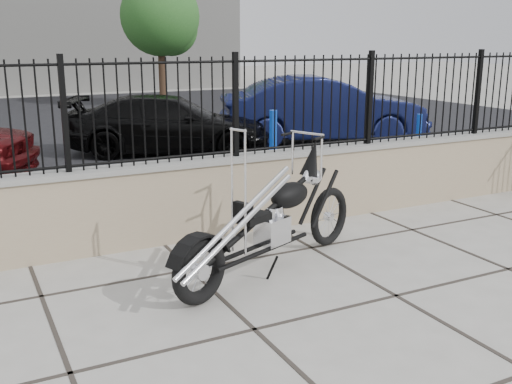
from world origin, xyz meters
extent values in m
plane|color=#99968E|center=(0.00, 0.00, 0.00)|extent=(90.00, 90.00, 0.00)
plane|color=black|center=(0.00, 12.50, 0.00)|extent=(30.00, 30.00, 0.00)
cube|color=gray|center=(0.00, 2.50, 0.48)|extent=(14.00, 0.36, 0.96)
cube|color=black|center=(0.00, 2.50, 1.56)|extent=(14.00, 0.08, 1.20)
imported|color=black|center=(1.98, 7.90, 0.61)|extent=(4.53, 3.35, 1.22)
imported|color=#10163D|center=(5.55, 7.56, 0.77)|extent=(4.92, 3.01, 1.53)
cylinder|color=#0B41AB|center=(2.99, 5.22, 0.57)|extent=(0.18, 0.18, 1.14)
cylinder|color=#0C33BB|center=(6.32, 5.18, 0.45)|extent=(0.13, 0.13, 0.89)
cylinder|color=#382619|center=(4.72, 16.69, 1.28)|extent=(0.26, 0.26, 2.57)
sphere|color=#2D5620|center=(4.72, 16.69, 3.25)|extent=(2.74, 2.74, 2.74)
camera|label=1|loc=(-2.04, -4.07, 2.36)|focal=42.00mm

